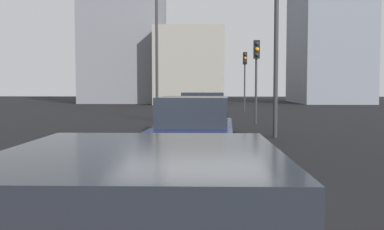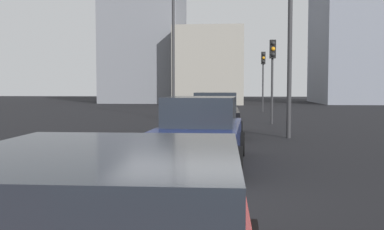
{
  "view_description": "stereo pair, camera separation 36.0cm",
  "coord_description": "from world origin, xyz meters",
  "px_view_note": "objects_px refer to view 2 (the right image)",
  "views": [
    {
      "loc": [
        -7.16,
        -0.31,
        1.83
      ],
      "look_at": [
        -0.16,
        -0.01,
        1.38
      ],
      "focal_mm": 41.3,
      "sensor_mm": 36.0,
      "label": 1
    },
    {
      "loc": [
        -7.14,
        -0.67,
        1.83
      ],
      "look_at": [
        -0.16,
        -0.01,
        1.38
      ],
      "focal_mm": 41.3,
      "sensor_mm": 36.0,
      "label": 2
    }
  ],
  "objects_px": {
    "car_black_lead": "(216,115)",
    "street_lamp_far": "(290,32)",
    "street_lamp_kerbside": "(173,28)",
    "car_navy_second": "(201,132)",
    "traffic_light_near_right": "(273,64)",
    "traffic_light_near_left": "(263,69)"
  },
  "relations": [
    {
      "from": "traffic_light_near_left",
      "to": "street_lamp_far",
      "type": "height_order",
      "value": "street_lamp_far"
    },
    {
      "from": "car_black_lead",
      "to": "street_lamp_kerbside",
      "type": "bearing_deg",
      "value": 17.51
    },
    {
      "from": "traffic_light_near_left",
      "to": "street_lamp_kerbside",
      "type": "distance_m",
      "value": 9.5
    },
    {
      "from": "car_black_lead",
      "to": "street_lamp_kerbside",
      "type": "relative_size",
      "value": 0.48
    },
    {
      "from": "car_navy_second",
      "to": "traffic_light_near_right",
      "type": "xyz_separation_m",
      "value": [
        11.74,
        -2.64,
        2.21
      ]
    },
    {
      "from": "car_black_lead",
      "to": "traffic_light_near_right",
      "type": "xyz_separation_m",
      "value": [
        5.17,
        -2.57,
        2.2
      ]
    },
    {
      "from": "traffic_light_near_left",
      "to": "street_lamp_far",
      "type": "relative_size",
      "value": 0.7
    },
    {
      "from": "car_black_lead",
      "to": "street_lamp_kerbside",
      "type": "distance_m",
      "value": 9.84
    },
    {
      "from": "car_black_lead",
      "to": "traffic_light_near_left",
      "type": "relative_size",
      "value": 0.98
    },
    {
      "from": "car_black_lead",
      "to": "traffic_light_near_right",
      "type": "relative_size",
      "value": 1.04
    },
    {
      "from": "car_black_lead",
      "to": "street_lamp_far",
      "type": "distance_m",
      "value": 4.09
    },
    {
      "from": "street_lamp_kerbside",
      "to": "street_lamp_far",
      "type": "relative_size",
      "value": 1.43
    },
    {
      "from": "traffic_light_near_left",
      "to": "street_lamp_far",
      "type": "bearing_deg",
      "value": -7.24
    },
    {
      "from": "car_navy_second",
      "to": "traffic_light_near_left",
      "type": "bearing_deg",
      "value": -5.2
    },
    {
      "from": "traffic_light_near_left",
      "to": "traffic_light_near_right",
      "type": "xyz_separation_m",
      "value": [
        -10.6,
        0.24,
        -0.18
      ]
    },
    {
      "from": "car_black_lead",
      "to": "traffic_light_near_left",
      "type": "xyz_separation_m",
      "value": [
        15.77,
        -2.81,
        2.37
      ]
    },
    {
      "from": "traffic_light_near_right",
      "to": "car_navy_second",
      "type": "bearing_deg",
      "value": -19.14
    },
    {
      "from": "traffic_light_near_right",
      "to": "street_lamp_far",
      "type": "bearing_deg",
      "value": -5.7
    },
    {
      "from": "car_black_lead",
      "to": "street_lamp_far",
      "type": "height_order",
      "value": "street_lamp_far"
    },
    {
      "from": "car_black_lead",
      "to": "traffic_light_near_left",
      "type": "bearing_deg",
      "value": -10.94
    },
    {
      "from": "car_navy_second",
      "to": "traffic_light_near_right",
      "type": "bearing_deg",
      "value": -10.53
    },
    {
      "from": "traffic_light_near_left",
      "to": "traffic_light_near_right",
      "type": "bearing_deg",
      "value": -7.99
    }
  ]
}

